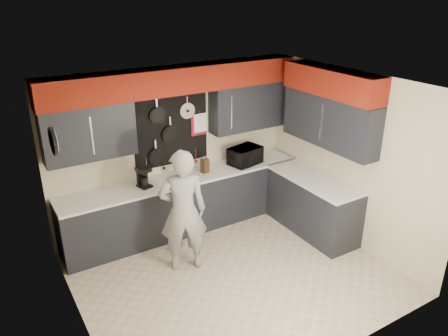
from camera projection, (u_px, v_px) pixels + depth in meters
ground at (233, 274)px, 5.99m from camera, size 4.00×4.00×0.00m
back_wall_assembly at (177, 106)px, 6.47m from camera, size 4.00×0.36×2.60m
right_wall_assembly at (333, 114)px, 6.33m from camera, size 0.36×3.50×2.60m
left_wall_assembly at (72, 229)px, 4.53m from camera, size 0.05×3.50×2.60m
base_cabinets at (222, 203)px, 6.94m from camera, size 3.95×2.20×0.92m
microwave at (245, 156)px, 7.19m from camera, size 0.60×0.47×0.29m
knife_block at (205, 166)px, 6.88m from camera, size 0.12×0.12×0.23m
utensil_crock at (177, 174)px, 6.68m from camera, size 0.12×0.12×0.15m
coffee_maker at (143, 176)px, 6.39m from camera, size 0.22×0.24×0.31m
person at (183, 211)px, 5.83m from camera, size 0.75×0.61×1.75m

